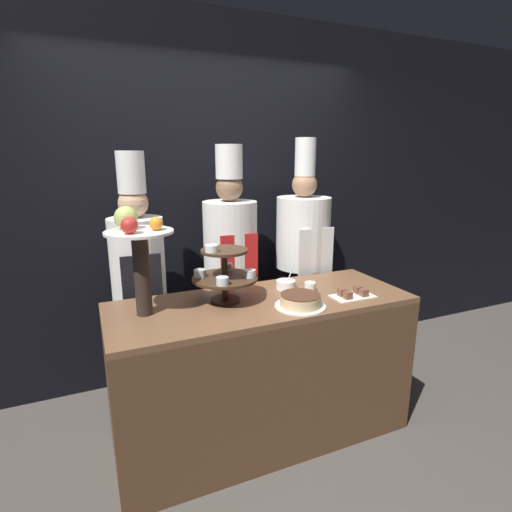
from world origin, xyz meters
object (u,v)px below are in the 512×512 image
object	(u,v)px
cup_white	(310,287)
serving_bowl_far	(286,284)
chef_center_left	(231,262)
chef_center_right	(302,256)
cake_round	(300,301)
fruit_pedestal	(137,246)
cake_square_tray	(353,294)
tiered_stand	(224,272)
chef_left	(139,278)

from	to	relation	value
cup_white	serving_bowl_far	xyz separation A→B (m)	(-0.12, 0.11, -0.00)
chef_center_left	chef_center_right	world-z (taller)	chef_center_right
cake_round	chef_center_right	distance (m)	0.91
chef_center_right	fruit_pedestal	bearing A→B (deg)	-157.88
serving_bowl_far	chef_center_right	world-z (taller)	chef_center_right
cake_square_tray	chef_center_right	distance (m)	0.77
fruit_pedestal	cup_white	size ratio (longest dim) A/B	8.35
cake_round	tiered_stand	bearing A→B (deg)	145.02
chef_center_right	tiered_stand	bearing A→B (deg)	-147.60
tiered_stand	chef_left	size ratio (longest dim) A/B	0.22
cake_round	chef_center_left	distance (m)	0.80
cake_square_tray	serving_bowl_far	distance (m)	0.43
tiered_stand	fruit_pedestal	bearing A→B (deg)	-179.34
fruit_pedestal	chef_center_right	world-z (taller)	chef_center_right
tiered_stand	cup_white	bearing A→B (deg)	-5.01
cake_square_tray	chef_left	distance (m)	1.40
tiered_stand	fruit_pedestal	world-z (taller)	fruit_pedestal
cup_white	serving_bowl_far	size ratio (longest dim) A/B	0.44
fruit_pedestal	serving_bowl_far	size ratio (longest dim) A/B	3.71
tiered_stand	cake_square_tray	bearing A→B (deg)	-17.77
cake_round	chef_left	world-z (taller)	chef_left
fruit_pedestal	cake_round	world-z (taller)	fruit_pedestal
cake_square_tray	chef_center_left	xyz separation A→B (m)	(-0.52, 0.77, 0.07)
tiered_stand	chef_center_left	size ratio (longest dim) A/B	0.21
chef_center_right	chef_left	bearing A→B (deg)	180.00
fruit_pedestal	serving_bowl_far	world-z (taller)	fruit_pedestal
tiered_stand	chef_center_right	distance (m)	0.99
tiered_stand	fruit_pedestal	size ratio (longest dim) A/B	0.66
cake_square_tray	serving_bowl_far	size ratio (longest dim) A/B	1.67
chef_center_right	chef_center_left	bearing A→B (deg)	179.99
chef_left	fruit_pedestal	bearing A→B (deg)	-95.84
serving_bowl_far	cake_round	bearing A→B (deg)	-102.83
cake_round	chef_center_right	size ratio (longest dim) A/B	0.15
chef_left	cake_round	bearing A→B (deg)	-44.69
fruit_pedestal	serving_bowl_far	xyz separation A→B (m)	(0.92, 0.07, -0.35)
serving_bowl_far	chef_left	xyz separation A→B (m)	(-0.87, 0.47, 0.02)
fruit_pedestal	cup_white	xyz separation A→B (m)	(1.04, -0.04, -0.35)
tiered_stand	cup_white	xyz separation A→B (m)	(0.56, -0.05, -0.15)
cake_square_tray	chef_center_right	size ratio (longest dim) A/B	0.14
chef_left	chef_center_right	size ratio (longest dim) A/B	0.95
tiered_stand	chef_left	xyz separation A→B (m)	(-0.43, 0.53, -0.13)
chef_left	cup_white	bearing A→B (deg)	-30.41
fruit_pedestal	chef_center_left	xyz separation A→B (m)	(0.71, 0.53, -0.29)
cake_round	chef_center_left	world-z (taller)	chef_center_left
chef_center_right	cake_square_tray	bearing A→B (deg)	-96.27
serving_bowl_far	chef_center_left	world-z (taller)	chef_center_left
fruit_pedestal	chef_left	distance (m)	0.63
tiered_stand	cake_square_tray	distance (m)	0.80
tiered_stand	fruit_pedestal	xyz separation A→B (m)	(-0.48, -0.01, 0.20)
tiered_stand	cake_round	world-z (taller)	tiered_stand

